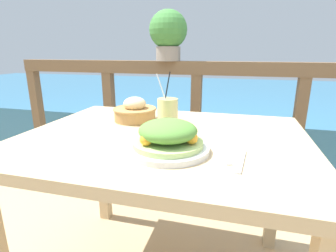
{
  "coord_description": "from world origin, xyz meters",
  "views": [
    {
      "loc": [
        0.28,
        -0.97,
        1.08
      ],
      "look_at": [
        0.04,
        -0.07,
        0.8
      ],
      "focal_mm": 28.0,
      "sensor_mm": 36.0,
      "label": 1
    }
  ],
  "objects_px": {
    "salad_plate": "(168,138)",
    "drink_glass": "(168,115)",
    "bread_basket": "(135,111)",
    "potted_plant": "(168,33)"
  },
  "relations": [
    {
      "from": "salad_plate",
      "to": "potted_plant",
      "type": "xyz_separation_m",
      "value": [
        -0.27,
        1.02,
        0.4
      ]
    },
    {
      "from": "bread_basket",
      "to": "potted_plant",
      "type": "distance_m",
      "value": 0.78
    },
    {
      "from": "drink_glass",
      "to": "potted_plant",
      "type": "relative_size",
      "value": 0.73
    },
    {
      "from": "drink_glass",
      "to": "potted_plant",
      "type": "distance_m",
      "value": 0.91
    },
    {
      "from": "drink_glass",
      "to": "salad_plate",
      "type": "bearing_deg",
      "value": -74.78
    },
    {
      "from": "salad_plate",
      "to": "drink_glass",
      "type": "xyz_separation_m",
      "value": [
        -0.06,
        0.22,
        0.02
      ]
    },
    {
      "from": "salad_plate",
      "to": "drink_glass",
      "type": "bearing_deg",
      "value": 105.22
    },
    {
      "from": "drink_glass",
      "to": "bread_basket",
      "type": "distance_m",
      "value": 0.24
    },
    {
      "from": "salad_plate",
      "to": "potted_plant",
      "type": "distance_m",
      "value": 1.13
    },
    {
      "from": "bread_basket",
      "to": "drink_glass",
      "type": "bearing_deg",
      "value": -33.4
    }
  ]
}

